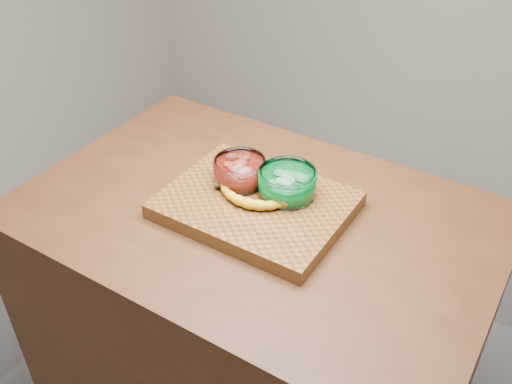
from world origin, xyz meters
The scene contains 5 objects.
counter centered at (0.00, 0.00, 0.45)m, with size 1.20×0.80×0.90m, color #482815.
cutting_board centered at (0.00, 0.00, 0.92)m, with size 0.45×0.35×0.04m, color brown.
bowl_red centered at (-0.08, 0.04, 0.97)m, with size 0.14×0.14×0.06m.
bowl_green centered at (0.06, 0.06, 0.97)m, with size 0.15×0.15×0.07m.
banana centered at (0.00, -0.01, 0.96)m, with size 0.23×0.12×0.03m, color gold, non-canonical shape.
Camera 1 is at (0.61, -0.97, 1.79)m, focal length 40.00 mm.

